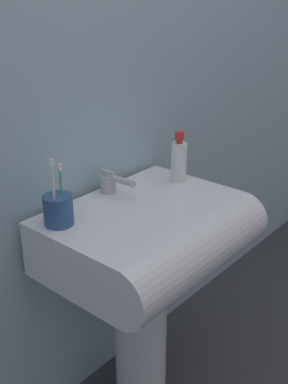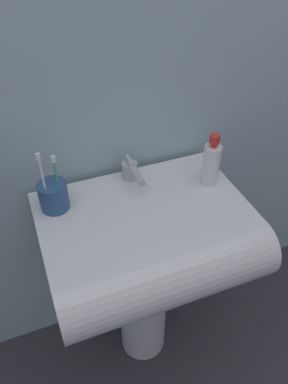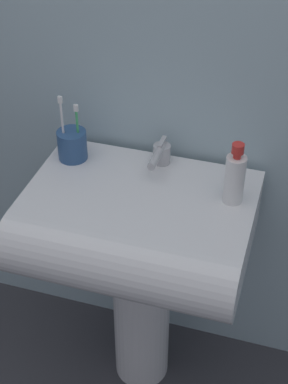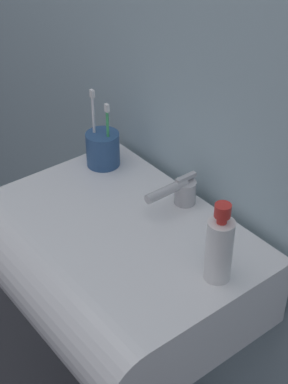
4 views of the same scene
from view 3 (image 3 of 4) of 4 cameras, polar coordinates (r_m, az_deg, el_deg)
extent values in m
plane|color=#38383D|center=(2.17, -0.21, -16.49)|extent=(6.00, 6.00, 0.00)
cube|color=#9EB7C1|center=(1.61, 2.34, 17.10)|extent=(5.00, 0.05, 2.40)
cylinder|color=white|center=(1.94, -0.23, -11.26)|extent=(0.18, 0.18, 0.60)
cube|color=white|center=(1.66, -0.26, -2.38)|extent=(0.62, 0.39, 0.18)
cylinder|color=white|center=(1.53, -2.44, -6.87)|extent=(0.62, 0.18, 0.18)
cylinder|color=#B7B7BC|center=(1.71, 1.74, 3.72)|extent=(0.05, 0.05, 0.06)
cylinder|color=#B7B7BC|center=(1.65, 1.23, 3.49)|extent=(0.02, 0.11, 0.02)
cube|color=#B7B7BC|center=(1.68, 1.77, 4.86)|extent=(0.01, 0.06, 0.01)
cylinder|color=#2D5184|center=(1.73, -6.98, 4.56)|extent=(0.09, 0.09, 0.09)
cylinder|color=white|center=(1.70, -7.86, 6.05)|extent=(0.01, 0.01, 0.17)
cube|color=white|center=(1.65, -8.14, 8.85)|extent=(0.01, 0.01, 0.02)
cylinder|color=#3FB266|center=(1.70, -6.43, 5.73)|extent=(0.01, 0.01, 0.14)
cube|color=white|center=(1.66, -6.62, 8.09)|extent=(0.01, 0.01, 0.02)
cylinder|color=white|center=(1.55, 8.76, 1.20)|extent=(0.05, 0.05, 0.14)
cylinder|color=red|center=(1.51, 9.03, 3.54)|extent=(0.02, 0.02, 0.01)
cylinder|color=red|center=(1.50, 9.10, 4.18)|extent=(0.03, 0.03, 0.03)
camera|label=1|loc=(1.48, -57.81, 6.63)|focal=45.00mm
camera|label=2|loc=(0.84, -39.43, 14.38)|focal=35.00mm
camera|label=4|loc=(0.77, 53.67, 10.47)|focal=55.00mm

